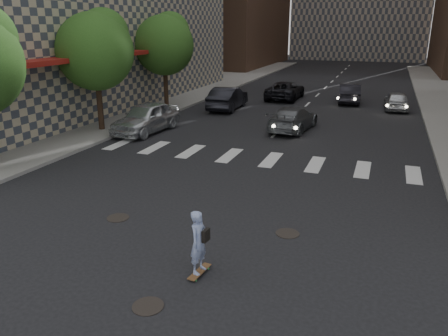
% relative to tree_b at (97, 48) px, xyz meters
% --- Properties ---
extents(ground, '(160.00, 160.00, 0.00)m').
position_rel_tree_b_xyz_m(ground, '(9.45, -11.14, -4.65)').
color(ground, black).
rests_on(ground, ground).
extents(sidewalk_left, '(13.00, 80.00, 0.15)m').
position_rel_tree_b_xyz_m(sidewalk_left, '(-5.05, 8.86, -4.57)').
color(sidewalk_left, gray).
rests_on(sidewalk_left, ground).
extents(tree_b, '(4.20, 4.20, 6.60)m').
position_rel_tree_b_xyz_m(tree_b, '(0.00, 0.00, 0.00)').
color(tree_b, '#382619').
rests_on(tree_b, sidewalk_left).
extents(tree_c, '(4.20, 4.20, 6.60)m').
position_rel_tree_b_xyz_m(tree_c, '(0.00, 8.00, 0.00)').
color(tree_c, '#382619').
rests_on(tree_c, sidewalk_left).
extents(manhole_a, '(0.70, 0.70, 0.02)m').
position_rel_tree_b_xyz_m(manhole_a, '(10.65, -13.64, -4.64)').
color(manhole_a, black).
rests_on(manhole_a, ground).
extents(manhole_b, '(0.70, 0.70, 0.02)m').
position_rel_tree_b_xyz_m(manhole_b, '(7.45, -9.94, -4.64)').
color(manhole_b, black).
rests_on(manhole_b, ground).
extents(manhole_c, '(0.70, 0.70, 0.02)m').
position_rel_tree_b_xyz_m(manhole_c, '(12.75, -9.14, -4.64)').
color(manhole_c, black).
rests_on(manhole_c, ground).
extents(skateboarder, '(0.46, 0.87, 1.69)m').
position_rel_tree_b_xyz_m(skateboarder, '(11.20, -12.06, -3.76)').
color(skateboarder, brown).
rests_on(skateboarder, ground).
extents(silver_sedan, '(2.36, 5.08, 1.68)m').
position_rel_tree_b_xyz_m(silver_sedan, '(2.45, 0.64, -3.81)').
color(silver_sedan, silver).
rests_on(silver_sedan, ground).
extents(traffic_car_a, '(1.91, 4.96, 1.61)m').
position_rel_tree_b_xyz_m(traffic_car_a, '(4.38, 8.86, -3.84)').
color(traffic_car_a, black).
rests_on(traffic_car_a, ground).
extents(traffic_car_b, '(2.45, 4.90, 1.37)m').
position_rel_tree_b_xyz_m(traffic_car_b, '(10.15, 4.02, -3.96)').
color(traffic_car_b, slate).
rests_on(traffic_car_b, ground).
extents(traffic_car_c, '(2.50, 5.25, 1.45)m').
position_rel_tree_b_xyz_m(traffic_car_c, '(7.28, 14.72, -3.92)').
color(traffic_car_c, black).
rests_on(traffic_car_c, ground).
extents(traffic_car_d, '(1.82, 4.05, 1.35)m').
position_rel_tree_b_xyz_m(traffic_car_d, '(15.81, 12.81, -3.97)').
color(traffic_car_d, '#B7BBBF').
rests_on(traffic_car_d, ground).
extents(traffic_car_e, '(2.00, 4.62, 1.48)m').
position_rel_tree_b_xyz_m(traffic_car_e, '(12.34, 14.83, -3.91)').
color(traffic_car_e, black).
rests_on(traffic_car_e, ground).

